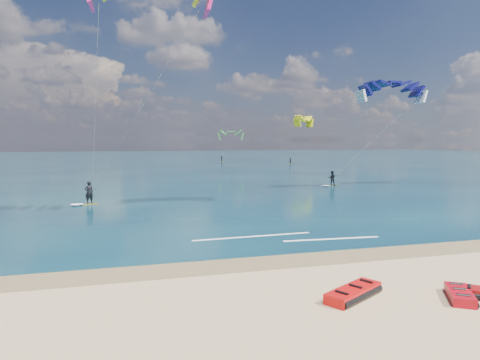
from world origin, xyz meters
name	(u,v)px	position (x,y,z in m)	size (l,w,h in m)	color
ground	(173,184)	(0.00, 40.00, 0.00)	(320.00, 320.00, 0.00)	tan
wet_sand_strip	(266,262)	(0.00, 3.00, 0.00)	(320.00, 2.40, 0.01)	olive
sea	(146,161)	(0.00, 104.00, 0.02)	(320.00, 200.00, 0.04)	#092334
packed_kite_left	(353,298)	(1.57, -2.09, 0.00)	(2.85, 1.21, 0.44)	red
packed_kite_right	(460,299)	(5.15, -3.25, 0.00)	(2.06, 1.10, 0.40)	#B70713
kitesurfer_main	(117,90)	(-6.61, 19.54, 9.56)	(12.70, 10.39, 18.86)	gold
kitesurfer_far	(363,127)	(21.14, 29.58, 7.17)	(11.76, 6.42, 13.75)	#91C11D
shoreline_foam	(287,237)	(2.75, 7.30, 0.05)	(10.66, 2.38, 0.01)	white
distant_kites	(132,139)	(-4.07, 86.06, 5.93)	(83.95, 21.85, 14.78)	yellow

